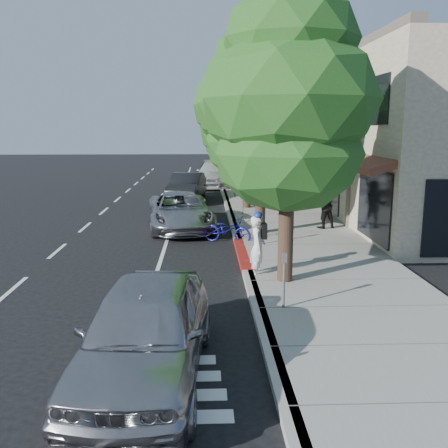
{
  "coord_description": "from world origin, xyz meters",
  "views": [
    {
      "loc": [
        -1.2,
        -14.58,
        4.17
      ],
      "look_at": [
        -0.64,
        -0.34,
        1.35
      ],
      "focal_mm": 40.0,
      "sensor_mm": 36.0,
      "label": 1
    }
  ],
  "objects_px": {
    "street_tree_2": "(247,115)",
    "silver_suv": "(180,211)",
    "dark_suv_far": "(214,172)",
    "near_car_a": "(145,332)",
    "street_tree_3": "(239,107)",
    "white_pickup": "(214,174)",
    "cyclist": "(258,247)",
    "pedestrian": "(324,205)",
    "bicycle": "(227,230)",
    "dark_sedan": "(187,187)",
    "street_tree_5": "(229,116)",
    "street_tree_1": "(262,107)",
    "street_tree_0": "(289,104)",
    "street_tree_4": "(233,125)"
  },
  "relations": [
    {
      "from": "street_tree_2",
      "to": "cyclist",
      "type": "xyz_separation_m",
      "value": [
        -0.65,
        -11.29,
        -3.8
      ]
    },
    {
      "from": "street_tree_0",
      "to": "street_tree_3",
      "type": "bearing_deg",
      "value": 90.0
    },
    {
      "from": "white_pickup",
      "to": "pedestrian",
      "type": "height_order",
      "value": "pedestrian"
    },
    {
      "from": "street_tree_1",
      "to": "silver_suv",
      "type": "height_order",
      "value": "street_tree_1"
    },
    {
      "from": "cyclist",
      "to": "pedestrian",
      "type": "relative_size",
      "value": 0.94
    },
    {
      "from": "cyclist",
      "to": "dark_sedan",
      "type": "bearing_deg",
      "value": 15.83
    },
    {
      "from": "bicycle",
      "to": "street_tree_0",
      "type": "bearing_deg",
      "value": -140.46
    },
    {
      "from": "cyclist",
      "to": "silver_suv",
      "type": "distance_m",
      "value": 7.22
    },
    {
      "from": "silver_suv",
      "to": "bicycle",
      "type": "bearing_deg",
      "value": -61.14
    },
    {
      "from": "pedestrian",
      "to": "silver_suv",
      "type": "bearing_deg",
      "value": -20.52
    },
    {
      "from": "street_tree_2",
      "to": "near_car_a",
      "type": "height_order",
      "value": "street_tree_2"
    },
    {
      "from": "dark_sedan",
      "to": "near_car_a",
      "type": "distance_m",
      "value": 20.09
    },
    {
      "from": "street_tree_3",
      "to": "cyclist",
      "type": "height_order",
      "value": "street_tree_3"
    },
    {
      "from": "silver_suv",
      "to": "street_tree_5",
      "type": "bearing_deg",
      "value": 75.26
    },
    {
      "from": "white_pickup",
      "to": "pedestrian",
      "type": "distance_m",
      "value": 15.74
    },
    {
      "from": "street_tree_2",
      "to": "cyclist",
      "type": "distance_m",
      "value": 11.93
    },
    {
      "from": "silver_suv",
      "to": "white_pickup",
      "type": "relative_size",
      "value": 0.91
    },
    {
      "from": "street_tree_4",
      "to": "street_tree_1",
      "type": "bearing_deg",
      "value": -90.0
    },
    {
      "from": "dark_suv_far",
      "to": "pedestrian",
      "type": "relative_size",
      "value": 2.62
    },
    {
      "from": "white_pickup",
      "to": "near_car_a",
      "type": "height_order",
      "value": "white_pickup"
    },
    {
      "from": "street_tree_4",
      "to": "pedestrian",
      "type": "bearing_deg",
      "value": -81.31
    },
    {
      "from": "street_tree_5",
      "to": "pedestrian",
      "type": "distance_m",
      "value": 23.68
    },
    {
      "from": "near_car_a",
      "to": "street_tree_3",
      "type": "bearing_deg",
      "value": 86.37
    },
    {
      "from": "street_tree_2",
      "to": "dark_suv_far",
      "type": "height_order",
      "value": "street_tree_2"
    },
    {
      "from": "silver_suv",
      "to": "street_tree_3",
      "type": "bearing_deg",
      "value": 66.66
    },
    {
      "from": "street_tree_4",
      "to": "street_tree_3",
      "type": "bearing_deg",
      "value": -90.0
    },
    {
      "from": "street_tree_5",
      "to": "dark_sedan",
      "type": "bearing_deg",
      "value": -101.89
    },
    {
      "from": "street_tree_5",
      "to": "near_car_a",
      "type": "distance_m",
      "value": 35.19
    },
    {
      "from": "street_tree_0",
      "to": "pedestrian",
      "type": "bearing_deg",
      "value": 68.77
    },
    {
      "from": "street_tree_4",
      "to": "silver_suv",
      "type": "xyz_separation_m",
      "value": [
        -3.1,
        -16.5,
        -3.45
      ]
    },
    {
      "from": "street_tree_5",
      "to": "near_car_a",
      "type": "relative_size",
      "value": 1.64
    },
    {
      "from": "dark_sedan",
      "to": "near_car_a",
      "type": "bearing_deg",
      "value": -82.38
    },
    {
      "from": "cyclist",
      "to": "pedestrian",
      "type": "height_order",
      "value": "pedestrian"
    },
    {
      "from": "street_tree_2",
      "to": "silver_suv",
      "type": "height_order",
      "value": "street_tree_2"
    },
    {
      "from": "cyclist",
      "to": "bicycle",
      "type": "distance_m",
      "value": 4.36
    },
    {
      "from": "street_tree_3",
      "to": "dark_suv_far",
      "type": "relative_size",
      "value": 1.76
    },
    {
      "from": "cyclist",
      "to": "white_pickup",
      "type": "relative_size",
      "value": 0.3
    },
    {
      "from": "street_tree_2",
      "to": "dark_sedan",
      "type": "bearing_deg",
      "value": 133.4
    },
    {
      "from": "bicycle",
      "to": "near_car_a",
      "type": "height_order",
      "value": "near_car_a"
    },
    {
      "from": "street_tree_4",
      "to": "bicycle",
      "type": "xyz_separation_m",
      "value": [
        -1.3,
        -19.0,
        -3.71
      ]
    },
    {
      "from": "white_pickup",
      "to": "near_car_a",
      "type": "relative_size",
      "value": 1.2
    },
    {
      "from": "dark_suv_far",
      "to": "near_car_a",
      "type": "height_order",
      "value": "dark_suv_far"
    },
    {
      "from": "silver_suv",
      "to": "street_tree_1",
      "type": "bearing_deg",
      "value": -32.71
    },
    {
      "from": "street_tree_3",
      "to": "cyclist",
      "type": "distance_m",
      "value": 17.85
    },
    {
      "from": "dark_sedan",
      "to": "pedestrian",
      "type": "bearing_deg",
      "value": -48.39
    },
    {
      "from": "street_tree_1",
      "to": "pedestrian",
      "type": "xyz_separation_m",
      "value": [
        2.63,
        0.78,
        -3.75
      ]
    },
    {
      "from": "silver_suv",
      "to": "near_car_a",
      "type": "distance_m",
      "value": 12.32
    },
    {
      "from": "street_tree_5",
      "to": "cyclist",
      "type": "xyz_separation_m",
      "value": [
        -0.65,
        -29.29,
        -4.03
      ]
    },
    {
      "from": "silver_suv",
      "to": "dark_sedan",
      "type": "distance_m",
      "value": 7.78
    },
    {
      "from": "street_tree_1",
      "to": "street_tree_0",
      "type": "bearing_deg",
      "value": -90.0
    }
  ]
}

